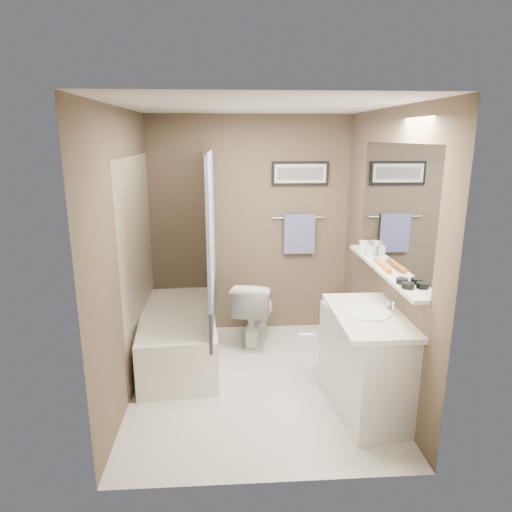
{
  "coord_description": "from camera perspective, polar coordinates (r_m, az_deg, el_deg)",
  "views": [
    {
      "loc": [
        -0.25,
        -3.72,
        2.17
      ],
      "look_at": [
        0.0,
        0.15,
        1.15
      ],
      "focal_mm": 32.0,
      "sensor_mm": 36.0,
      "label": 1
    }
  ],
  "objects": [
    {
      "name": "ground",
      "position": [
        4.31,
        0.13,
        -15.47
      ],
      "size": [
        2.5,
        2.5,
        0.0
      ],
      "primitive_type": "plane",
      "color": "silver",
      "rests_on": "ground"
    },
    {
      "name": "ceiling",
      "position": [
        3.73,
        0.16,
        17.97
      ],
      "size": [
        2.2,
        2.5,
        0.04
      ],
      "primitive_type": "cube",
      "color": "white",
      "rests_on": "wall_back"
    },
    {
      "name": "wall_back",
      "position": [
        5.05,
        -0.8,
        3.67
      ],
      "size": [
        2.2,
        0.04,
        2.4
      ],
      "primitive_type": "cube",
      "color": "brown",
      "rests_on": "ground"
    },
    {
      "name": "wall_front",
      "position": [
        2.68,
        1.93,
        -6.47
      ],
      "size": [
        2.2,
        0.04,
        2.4
      ],
      "primitive_type": "cube",
      "color": "brown",
      "rests_on": "ground"
    },
    {
      "name": "wall_left",
      "position": [
        3.93,
        -15.77,
        -0.11
      ],
      "size": [
        0.04,
        2.5,
        2.4
      ],
      "primitive_type": "cube",
      "color": "brown",
      "rests_on": "ground"
    },
    {
      "name": "wall_right",
      "position": [
        4.07,
        15.51,
        0.4
      ],
      "size": [
        0.04,
        2.5,
        2.4
      ],
      "primitive_type": "cube",
      "color": "brown",
      "rests_on": "ground"
    },
    {
      "name": "tile_surround",
      "position": [
        4.46,
        -14.46,
        -0.95
      ],
      "size": [
        0.02,
        1.55,
        2.0
      ],
      "primitive_type": "cube",
      "color": "#C0B291",
      "rests_on": "wall_left"
    },
    {
      "name": "curtain_rod",
      "position": [
        4.22,
        -5.89,
        13.04
      ],
      "size": [
        0.02,
        1.55,
        0.02
      ],
      "primitive_type": "cylinder",
      "rotation": [
        1.57,
        0.0,
        0.0
      ],
      "color": "silver",
      "rests_on": "wall_left"
    },
    {
      "name": "curtain_upper",
      "position": [
        4.29,
        -5.66,
        4.33
      ],
      "size": [
        0.03,
        1.45,
        1.28
      ],
      "primitive_type": "cube",
      "color": "silver",
      "rests_on": "curtain_rod"
    },
    {
      "name": "curtain_lower",
      "position": [
        4.51,
        -5.4,
        -5.97
      ],
      "size": [
        0.03,
        1.45,
        0.36
      ],
      "primitive_type": "cube",
      "color": "#293C4D",
      "rests_on": "curtain_rod"
    },
    {
      "name": "mirror",
      "position": [
        3.85,
        16.8,
        5.91
      ],
      "size": [
        0.02,
        1.6,
        1.0
      ],
      "primitive_type": "cube",
      "color": "silver",
      "rests_on": "wall_right"
    },
    {
      "name": "shelf",
      "position": [
        3.94,
        15.49,
        -1.56
      ],
      "size": [
        0.12,
        1.6,
        0.03
      ],
      "primitive_type": "cube",
      "color": "silver",
      "rests_on": "wall_right"
    },
    {
      "name": "towel_bar",
      "position": [
        5.07,
        5.45,
        4.8
      ],
      "size": [
        0.6,
        0.02,
        0.02
      ],
      "primitive_type": "cylinder",
      "rotation": [
        0.0,
        1.57,
        0.0
      ],
      "color": "silver",
      "rests_on": "wall_back"
    },
    {
      "name": "towel",
      "position": [
        5.09,
        5.43,
        2.77
      ],
      "size": [
        0.34,
        0.05,
        0.44
      ],
      "primitive_type": "cube",
      "color": "#8E97CE",
      "rests_on": "towel_bar"
    },
    {
      "name": "art_frame",
      "position": [
        5.03,
        5.55,
        10.23
      ],
      "size": [
        0.62,
        0.02,
        0.26
      ],
      "primitive_type": "cube",
      "color": "black",
      "rests_on": "wall_back"
    },
    {
      "name": "art_mat",
      "position": [
        5.02,
        5.57,
        10.22
      ],
      "size": [
        0.56,
        0.0,
        0.2
      ],
      "primitive_type": "cube",
      "color": "white",
      "rests_on": "art_frame"
    },
    {
      "name": "art_image",
      "position": [
        5.01,
        5.58,
        10.22
      ],
      "size": [
        0.5,
        0.0,
        0.13
      ],
      "primitive_type": "cube",
      "color": "#595959",
      "rests_on": "art_mat"
    },
    {
      "name": "door",
      "position": [
        2.85,
        13.14,
        -9.88
      ],
      "size": [
        0.8,
        0.02,
        2.0
      ],
      "primitive_type": "cube",
      "color": "silver",
      "rests_on": "wall_front"
    },
    {
      "name": "door_handle",
      "position": [
        2.83,
        6.32,
        -9.82
      ],
      "size": [
        0.1,
        0.02,
        0.02
      ],
      "primitive_type": "cylinder",
      "rotation": [
        0.0,
        1.57,
        0.0
      ],
      "color": "silver",
      "rests_on": "door"
    },
    {
      "name": "bathtub",
      "position": [
        4.66,
        -9.67,
        -9.81
      ],
      "size": [
        0.83,
        1.55,
        0.5
      ],
      "primitive_type": "cube",
      "rotation": [
        0.0,
        0.0,
        0.09
      ],
      "color": "white",
      "rests_on": "ground"
    },
    {
      "name": "tub_rim",
      "position": [
        4.56,
        -9.8,
        -6.95
      ],
      "size": [
        0.56,
        1.36,
        0.02
      ],
      "primitive_type": "cube",
      "color": "white",
      "rests_on": "bathtub"
    },
    {
      "name": "toilet",
      "position": [
        4.92,
        -0.15,
        -6.87
      ],
      "size": [
        0.55,
        0.77,
        0.71
      ],
      "primitive_type": "imported",
      "rotation": [
        0.0,
        0.0,
        2.91
      ],
      "color": "white",
      "rests_on": "ground"
    },
    {
      "name": "vanity",
      "position": [
        3.85,
        13.72,
        -13.09
      ],
      "size": [
        0.61,
        0.96,
        0.8
      ],
      "primitive_type": "cube",
      "rotation": [
        0.0,
        0.0,
        0.13
      ],
      "color": "silver",
      "rests_on": "ground"
    },
    {
      "name": "countertop",
      "position": [
        3.67,
        13.97,
        -7.29
      ],
      "size": [
        0.54,
        0.96,
        0.04
      ],
      "primitive_type": "cube",
      "color": "silver",
      "rests_on": "vanity"
    },
    {
      "name": "sink_basin",
      "position": [
        3.66,
        13.85,
        -6.89
      ],
      "size": [
        0.34,
        0.34,
        0.01
      ],
      "primitive_type": "cylinder",
      "color": "white",
      "rests_on": "countertop"
    },
    {
      "name": "faucet_spout",
      "position": [
        3.71,
        16.85,
        -6.12
      ],
      "size": [
        0.02,
        0.02,
        0.1
      ],
      "primitive_type": "cylinder",
      "color": "silver",
      "rests_on": "countertop"
    },
    {
      "name": "faucet_knob",
      "position": [
        3.8,
        16.31,
        -5.87
      ],
      "size": [
        0.05,
        0.05,
        0.05
      ],
      "primitive_type": "sphere",
      "color": "silver",
      "rests_on": "countertop"
    },
    {
      "name": "candle_bowl_near",
      "position": [
        3.45,
        18.44,
        -3.53
      ],
      "size": [
        0.09,
        0.09,
        0.04
      ],
      "primitive_type": "cylinder",
      "color": "black",
      "rests_on": "shelf"
    },
    {
      "name": "candle_bowl_far",
      "position": [
        3.54,
        17.81,
        -2.99
      ],
      "size": [
        0.09,
        0.09,
        0.04
      ],
      "primitive_type": "cylinder",
      "color": "black",
      "rests_on": "shelf"
    },
    {
      "name": "hair_brush_front",
      "position": [
        3.85,
        15.97,
        -1.41
      ],
      "size": [
        0.06,
        0.22,
        0.04
      ],
      "primitive_type": "cylinder",
      "rotation": [
        1.57,
        0.0,
        -0.08
      ],
      "color": "orange",
      "rests_on": "shelf"
    },
    {
      "name": "hair_brush_back",
      "position": [
        3.98,
        15.29,
        -0.84
      ],
      "size": [
        0.04,
        0.22,
        0.04
      ],
      "primitive_type": "cylinder",
      "rotation": [
        1.57,
        0.0,
        0.02
      ],
      "color": "orange",
      "rests_on": "shelf"
    },
    {
      "name": "pink_comb",
      "position": [
        4.07,
        14.85,
        -0.73
      ],
      "size": [
        0.04,
        0.16,
        0.01
      ],
      "primitive_type": "cube",
      "rotation": [
        0.0,
        0.0,
        -0.07
      ],
      "color": "pink",
      "rests_on": "shelf"
    },
    {
      "name": "glass_jar",
      "position": [
        4.43,
        13.29,
        1.22
      ],
      "size": [
        0.08,
        0.08,
        0.1
      ],
      "primitive_type": "cylinder",
      "color": "white",
      "rests_on": "shelf"
    },
    {
      "name": "soap_bottle",
      "position": [
        4.27,
        13.93,
        0.93
      ],
      "size": [
        0.07,
        0.07,
        0.14
      ],
      "primitive_type": "imported",
      "rotation": [
        0.0,
        0.0,
        -0.13
      ],
      "color": "#999999",
      "rests_on": "shelf"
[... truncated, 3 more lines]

